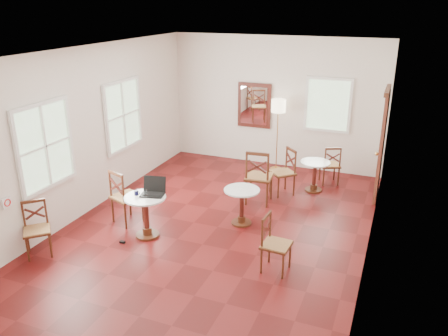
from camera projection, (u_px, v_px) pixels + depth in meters
name	position (u px, v px, depth m)	size (l,w,h in m)	color
ground	(218.00, 227.00, 7.93)	(7.00, 7.00, 0.00)	#590F0F
room_shell	(220.00, 118.00, 7.53)	(5.02, 7.02, 3.01)	silver
cafe_table_near	(146.00, 212.00, 7.48)	(0.69, 0.69, 0.73)	#4C2413
cafe_table_mid	(242.00, 203.00, 7.91)	(0.62, 0.62, 0.66)	#4C2413
cafe_table_back	(315.00, 173.00, 9.30)	(0.61, 0.61, 0.64)	#4C2413
chair_near_a	(125.00, 197.00, 7.94)	(0.59, 0.59, 1.00)	#4C2413
chair_near_b	(37.00, 229.00, 6.96)	(0.56, 0.56, 0.86)	#4C2413
chair_mid_a	(259.00, 177.00, 8.70)	(0.54, 0.54, 1.09)	#4C2413
chair_mid_b	(275.00, 244.00, 6.53)	(0.43, 0.43, 0.87)	#4C2413
chair_back_a	(330.00, 165.00, 9.67)	(0.52, 0.52, 0.85)	#4C2413
chair_back_b	(284.00, 172.00, 9.14)	(0.61, 0.61, 0.94)	#4C2413
floor_lamp	(278.00, 111.00, 10.12)	(0.32, 0.32, 1.65)	#BF8C3F
laptop	(154.00, 190.00, 7.47)	(0.44, 0.39, 0.27)	black
mouse	(145.00, 195.00, 7.38)	(0.10, 0.06, 0.04)	black
navy_mug	(136.00, 193.00, 7.43)	(0.10, 0.07, 0.08)	#0F0F33
water_glass	(146.00, 193.00, 7.42)	(0.05, 0.05, 0.09)	white
power_adapter	(122.00, 242.00, 7.41)	(0.09, 0.05, 0.03)	black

